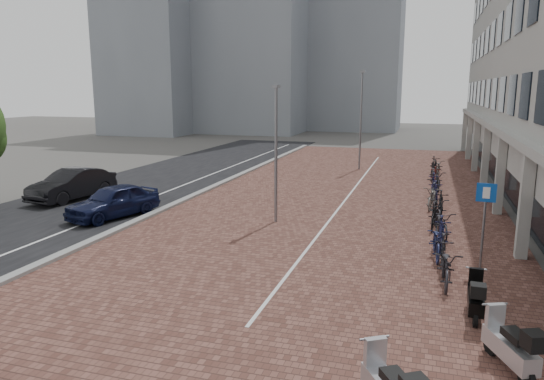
{
  "coord_description": "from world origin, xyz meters",
  "views": [
    {
      "loc": [
        5.81,
        -12.73,
        5.22
      ],
      "look_at": [
        0.0,
        6.0,
        1.3
      ],
      "focal_mm": 33.23,
      "sensor_mm": 36.0,
      "label": 1
    }
  ],
  "objects_px": {
    "car_dark": "(72,184)",
    "scooter_front": "(510,344)",
    "scooter_mid": "(476,296)",
    "parking_sign": "(485,212)",
    "car_navy": "(113,201)"
  },
  "relations": [
    {
      "from": "scooter_mid",
      "to": "parking_sign",
      "type": "distance_m",
      "value": 3.69
    },
    {
      "from": "car_navy",
      "to": "car_dark",
      "type": "relative_size",
      "value": 0.9
    },
    {
      "from": "car_dark",
      "to": "parking_sign",
      "type": "relative_size",
      "value": 1.72
    },
    {
      "from": "scooter_front",
      "to": "parking_sign",
      "type": "bearing_deg",
      "value": 66.7
    },
    {
      "from": "car_navy",
      "to": "scooter_front",
      "type": "height_order",
      "value": "car_navy"
    },
    {
      "from": "car_navy",
      "to": "scooter_front",
      "type": "distance_m",
      "value": 16.08
    },
    {
      "from": "car_navy",
      "to": "parking_sign",
      "type": "relative_size",
      "value": 1.55
    },
    {
      "from": "scooter_mid",
      "to": "parking_sign",
      "type": "xyz_separation_m",
      "value": [
        0.42,
        3.46,
        1.23
      ]
    },
    {
      "from": "scooter_mid",
      "to": "parking_sign",
      "type": "bearing_deg",
      "value": 85.63
    },
    {
      "from": "car_dark",
      "to": "scooter_mid",
      "type": "xyz_separation_m",
      "value": [
        17.54,
        -8.06,
        -0.21
      ]
    },
    {
      "from": "car_dark",
      "to": "scooter_mid",
      "type": "bearing_deg",
      "value": -16.69
    },
    {
      "from": "car_navy",
      "to": "scooter_mid",
      "type": "distance_m",
      "value": 14.7
    },
    {
      "from": "car_dark",
      "to": "scooter_front",
      "type": "bearing_deg",
      "value": -21.95
    },
    {
      "from": "scooter_front",
      "to": "car_dark",
      "type": "bearing_deg",
      "value": 126.76
    },
    {
      "from": "scooter_front",
      "to": "car_navy",
      "type": "bearing_deg",
      "value": 127.21
    }
  ]
}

